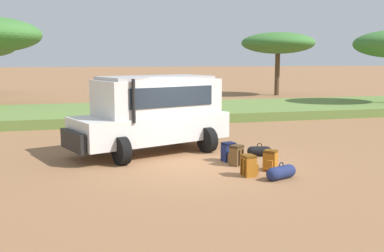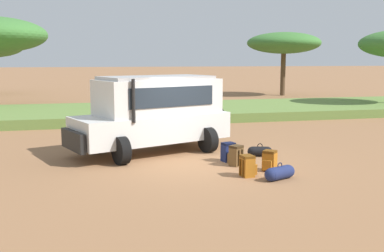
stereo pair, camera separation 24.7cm
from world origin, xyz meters
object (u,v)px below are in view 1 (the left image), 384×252
Objects in this scene: duffel_bag_low_black_case at (259,151)px; acacia_tree_right_mid at (278,43)px; duffel_bag_soft_canvas at (281,172)px; backpack_beside_front_wheel at (270,161)px; safari_vehicle at (154,112)px; backpack_near_rear_wheel at (236,156)px; backpack_cluster_center at (249,166)px; backpack_outermost at (229,152)px.

duffel_bag_low_black_case is 0.12× the size of acacia_tree_right_mid.
duffel_bag_soft_canvas is at bearing -114.87° from acacia_tree_right_mid.
acacia_tree_right_mid is at bearing 64.51° from backpack_beside_front_wheel.
duffel_bag_soft_canvas is (2.52, -4.02, -1.13)m from safari_vehicle.
backpack_beside_front_wheel is 1.03m from backpack_near_rear_wheel.
duffel_bag_soft_canvas is at bearing -101.55° from duffel_bag_low_black_case.
duffel_bag_soft_canvas is at bearing -35.00° from backpack_cluster_center.
safari_vehicle is at bearing 129.93° from backpack_beside_front_wheel.
duffel_bag_low_black_case is 2.70m from duffel_bag_soft_canvas.
backpack_outermost is at bearing -118.30° from acacia_tree_right_mid.
safari_vehicle is 4.88m from duffel_bag_soft_canvas.
backpack_beside_front_wheel is at bearing -50.07° from safari_vehicle.
backpack_beside_front_wheel is 0.96× the size of backpack_near_rear_wheel.
backpack_near_rear_wheel is 0.10× the size of acacia_tree_right_mid.
duffel_bag_low_black_case is (0.44, 1.76, -0.12)m from backpack_beside_front_wheel.
duffel_bag_soft_canvas is (0.67, -0.47, -0.10)m from backpack_cluster_center.
backpack_near_rear_wheel reaches higher than duffel_bag_soft_canvas.
backpack_beside_front_wheel reaches higher than backpack_cluster_center.
safari_vehicle is 3.22m from backpack_near_rear_wheel.
acacia_tree_right_mid is (11.18, 24.11, 4.06)m from duffel_bag_soft_canvas.
backpack_near_rear_wheel is 1.50m from duffel_bag_low_black_case.
duffel_bag_soft_canvas is (-0.54, -2.64, 0.01)m from duffel_bag_low_black_case.
duffel_bag_soft_canvas is 0.15× the size of acacia_tree_right_mid.
backpack_outermost is at bearing -43.77° from safari_vehicle.
acacia_tree_right_mid reaches higher than backpack_beside_front_wheel.
duffel_bag_soft_canvas reaches higher than duffel_bag_low_black_case.
acacia_tree_right_mid is (13.70, 20.09, 2.93)m from safari_vehicle.
backpack_cluster_center is 26.74m from acacia_tree_right_mid.
backpack_near_rear_wheel reaches higher than duffel_bag_low_black_case.
backpack_outermost is 0.09× the size of acacia_tree_right_mid.
acacia_tree_right_mid reaches higher than duffel_bag_low_black_case.
backpack_near_rear_wheel is 1.76m from duffel_bag_soft_canvas.
duffel_bag_low_black_case is at bearing 78.45° from duffel_bag_soft_canvas.
duffel_bag_low_black_case is 24.30m from acacia_tree_right_mid.
backpack_beside_front_wheel is at bearing 27.94° from backpack_cluster_center.
backpack_outermost is (1.90, -1.82, -1.02)m from safari_vehicle.
safari_vehicle is 9.39× the size of backpack_near_rear_wheel.
backpack_beside_front_wheel is at bearing -48.28° from backpack_near_rear_wheel.
safari_vehicle is 6.07× the size of duffel_bag_soft_canvas.
backpack_cluster_center is 0.74× the size of duffel_bag_low_black_case.
duffel_bag_soft_canvas is at bearing -74.23° from backpack_outermost.
safari_vehicle is 0.90× the size of acacia_tree_right_mid.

